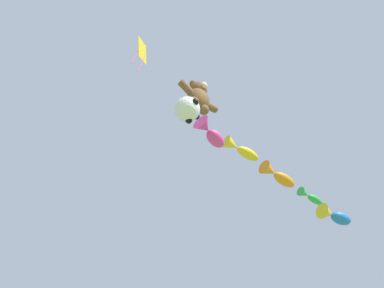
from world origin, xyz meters
TOP-DOWN VIEW (x-y plane):
  - teddy_bear_kite at (1.92, 3.83)m, footprint 2.29×1.01m
  - soccer_ball_kite at (1.41, 3.98)m, footprint 1.17×1.16m
  - fish_kite_magenta at (3.75, 5.02)m, footprint 2.01×1.17m
  - fish_kite_goldfin at (6.13, 5.08)m, footprint 2.33×0.97m
  - fish_kite_tangerine at (8.89, 4.83)m, footprint 2.47×0.95m
  - fish_kite_emerald at (11.66, 4.62)m, footprint 1.87×0.72m
  - fish_kite_cobalt at (14.29, 4.65)m, footprint 2.49×1.48m
  - diamond_kite at (-1.12, 4.48)m, footprint 1.16×0.95m

SIDE VIEW (x-z plane):
  - soccer_ball_kite at x=1.41m, z-range 11.96..13.04m
  - teddy_bear_kite at x=1.92m, z-range 13.01..15.34m
  - fish_kite_magenta at x=3.75m, z-range 13.95..14.85m
  - fish_kite_emerald at x=11.66m, z-range 14.48..15.07m
  - fish_kite_cobalt at x=14.29m, z-range 14.28..15.35m
  - fish_kite_tangerine at x=8.89m, z-range 14.41..15.27m
  - fish_kite_goldfin at x=6.13m, z-range 14.79..15.54m
  - diamond_kite at x=-1.12m, z-range 14.51..17.56m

